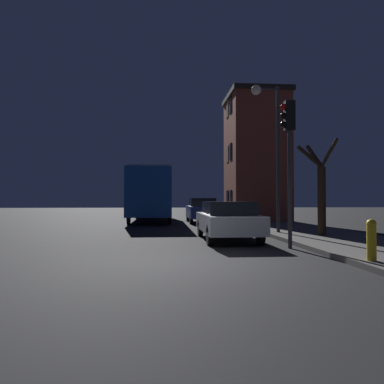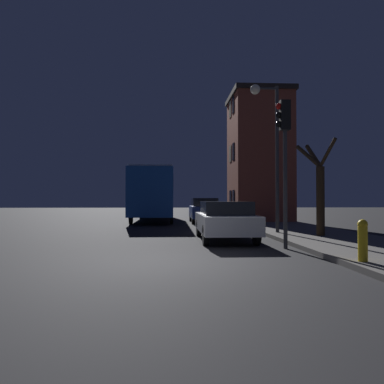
# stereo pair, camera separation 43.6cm
# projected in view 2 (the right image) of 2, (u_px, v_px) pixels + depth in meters

# --- Properties ---
(ground_plane) EXTENTS (120.00, 120.00, 0.00)m
(ground_plane) POSITION_uv_depth(u_px,v_px,m) (178.00, 263.00, 8.66)
(ground_plane) COLOR black
(brick_building) EXTENTS (3.80, 4.67, 8.33)m
(brick_building) POSITION_uv_depth(u_px,v_px,m) (259.00, 156.00, 24.64)
(brick_building) COLOR brown
(brick_building) RESTS_ON sidewalk
(streetlamp) EXTENTS (1.17, 0.41, 6.04)m
(streetlamp) POSITION_uv_depth(u_px,v_px,m) (269.00, 132.00, 15.27)
(streetlamp) COLOR #38383A
(streetlamp) RESTS_ON sidewalk
(traffic_light) EXTENTS (0.43, 0.24, 4.46)m
(traffic_light) POSITION_uv_depth(u_px,v_px,m) (284.00, 142.00, 11.24)
(traffic_light) COLOR #38383A
(traffic_light) RESTS_ON ground
(bare_tree) EXTENTS (1.05, 1.98, 3.54)m
(bare_tree) POSITION_uv_depth(u_px,v_px,m) (319.00, 189.00, 13.96)
(bare_tree) COLOR #382819
(bare_tree) RESTS_ON sidewalk
(bus) EXTENTS (2.62, 10.91, 3.44)m
(bus) POSITION_uv_depth(u_px,v_px,m) (154.00, 191.00, 25.87)
(bus) COLOR #194793
(bus) RESTS_ON ground
(car_near_lane) EXTENTS (1.82, 4.69, 1.40)m
(car_near_lane) POSITION_uv_depth(u_px,v_px,m) (225.00, 219.00, 13.45)
(car_near_lane) COLOR #B7BABF
(car_near_lane) RESTS_ON ground
(car_mid_lane) EXTENTS (1.72, 4.46, 1.56)m
(car_mid_lane) POSITION_uv_depth(u_px,v_px,m) (204.00, 210.00, 23.72)
(car_mid_lane) COLOR navy
(car_mid_lane) RESTS_ON ground
(fire_hydrant) EXTENTS (0.21, 0.21, 0.91)m
(fire_hydrant) POSITION_uv_depth(u_px,v_px,m) (363.00, 239.00, 8.03)
(fire_hydrant) COLOR gold
(fire_hydrant) RESTS_ON sidewalk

